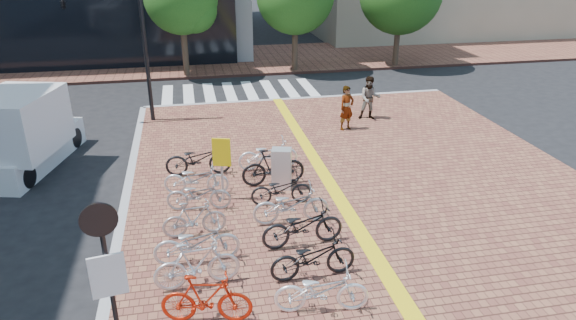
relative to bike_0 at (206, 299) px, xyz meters
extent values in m
plane|color=black|center=(1.97, 2.41, -0.68)|extent=(120.00, 120.00, 0.00)
cube|color=gray|center=(4.97, 14.41, -0.60)|extent=(14.00, 0.25, 0.15)
cube|color=brown|center=(1.97, 23.41, -0.61)|extent=(70.00, 8.00, 0.15)
cube|color=silver|center=(-1.03, 16.41, -0.67)|extent=(0.50, 4.00, 0.01)
cube|color=silver|center=(-0.03, 16.41, -0.67)|extent=(0.50, 4.00, 0.01)
cube|color=silver|center=(0.97, 16.41, -0.67)|extent=(0.50, 4.00, 0.01)
cube|color=silver|center=(1.97, 16.41, -0.67)|extent=(0.50, 4.00, 0.01)
cube|color=silver|center=(2.97, 16.41, -0.67)|extent=(0.50, 4.00, 0.01)
cube|color=silver|center=(3.97, 16.41, -0.67)|extent=(0.50, 4.00, 0.01)
cube|color=silver|center=(4.97, 16.41, -0.67)|extent=(0.50, 4.00, 0.01)
cube|color=silver|center=(5.97, 16.41, -0.67)|extent=(0.50, 4.00, 0.01)
cylinder|color=#38281E|center=(-0.03, 19.91, 0.77)|extent=(0.32, 0.32, 2.60)
sphere|color=#194714|center=(0.57, 19.61, 2.92)|extent=(2.40, 2.40, 2.40)
cylinder|color=#38281E|center=(5.97, 19.91, 0.77)|extent=(0.32, 0.32, 2.60)
sphere|color=#194714|center=(6.57, 19.61, 2.92)|extent=(2.40, 2.40, 2.40)
cylinder|color=#38281E|center=(11.97, 19.91, 0.77)|extent=(0.32, 0.32, 2.60)
sphere|color=#194714|center=(12.57, 19.61, 2.92)|extent=(2.40, 2.40, 2.40)
imported|color=red|center=(0.00, 0.00, 0.00)|extent=(1.83, 0.84, 1.06)
imported|color=silver|center=(-0.13, 1.15, 0.02)|extent=(1.87, 0.68, 1.10)
imported|color=silver|center=(-0.11, 2.07, -0.02)|extent=(1.97, 0.75, 1.02)
imported|color=#A5A5A9|center=(-0.13, 3.22, -0.06)|extent=(1.61, 0.57, 0.95)
imported|color=#A6A6AA|center=(0.03, 4.55, -0.07)|extent=(1.81, 0.83, 0.92)
imported|color=silver|center=(0.00, 5.51, -0.04)|extent=(1.95, 0.95, 0.98)
imported|color=black|center=(0.10, 6.84, 0.00)|extent=(2.04, 0.79, 1.06)
imported|color=white|center=(2.24, -0.12, -0.04)|extent=(1.95, 0.91, 0.99)
imported|color=black|center=(2.34, 1.00, -0.03)|extent=(1.96, 0.80, 1.01)
imported|color=black|center=(2.40, 2.28, 0.00)|extent=(2.06, 0.87, 1.06)
imported|color=#B9B9BE|center=(2.34, 3.37, -0.01)|extent=(2.01, 0.75, 1.05)
imported|color=black|center=(2.29, 4.44, -0.08)|extent=(1.72, 0.64, 0.90)
imported|color=black|center=(2.28, 5.70, 0.04)|extent=(1.94, 0.63, 1.15)
imported|color=white|center=(2.31, 6.85, -0.02)|extent=(1.95, 0.75, 1.01)
imported|color=gray|center=(5.87, 9.94, 0.33)|extent=(0.73, 0.60, 1.72)
imported|color=#474F5A|center=(7.17, 10.94, 0.35)|extent=(1.00, 0.87, 1.77)
cube|color=silver|center=(2.48, 5.43, 0.09)|extent=(0.66, 0.55, 1.23)
cylinder|color=#B7B7BC|center=(0.72, 5.02, 0.38)|extent=(0.09, 0.09, 1.82)
cube|color=yellow|center=(0.72, 4.97, 0.94)|extent=(0.50, 0.19, 0.81)
cylinder|color=black|center=(-1.53, -0.69, 1.03)|extent=(0.10, 0.10, 3.13)
cylinder|color=black|center=(-1.53, -0.75, 2.34)|extent=(0.58, 0.14, 0.58)
cube|color=silver|center=(-1.53, -0.75, 1.29)|extent=(0.57, 0.14, 0.78)
cylinder|color=black|center=(-1.53, 12.55, 2.19)|extent=(0.16, 0.16, 5.44)
imported|color=black|center=(-4.25, 12.55, 4.14)|extent=(0.24, 1.13, 0.45)
cube|color=silver|center=(-5.46, 9.05, -0.22)|extent=(3.06, 4.96, 0.92)
cube|color=silver|center=(-5.12, 10.35, 0.91)|extent=(2.38, 2.38, 1.33)
cube|color=silver|center=(-5.67, 8.26, 1.06)|extent=(2.71, 3.30, 1.85)
cylinder|color=black|center=(-5.89, 10.86, -0.32)|extent=(0.40, 0.75, 0.72)
cylinder|color=black|center=(-4.20, 10.42, -0.32)|extent=(0.40, 0.75, 0.72)
cylinder|color=black|center=(-5.03, 7.24, -0.32)|extent=(0.40, 0.75, 0.72)
camera|label=1|loc=(-0.02, -8.05, 6.32)|focal=32.00mm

